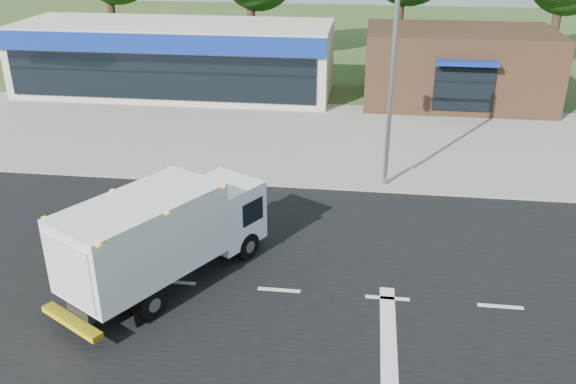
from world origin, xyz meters
name	(u,v)px	position (x,y,z in m)	size (l,w,h in m)	color
ground	(279,290)	(0.00, 0.00, 0.00)	(120.00, 120.00, 0.00)	#385123
road_asphalt	(279,290)	(0.00, 0.00, 0.00)	(60.00, 14.00, 0.02)	black
sidewalk	(309,175)	(0.00, 8.20, 0.06)	(60.00, 2.40, 0.12)	gray
parking_apron	(321,130)	(0.00, 14.00, 0.01)	(60.00, 9.00, 0.02)	gray
lane_markings	(323,323)	(1.35, -1.35, 0.02)	(55.20, 7.00, 0.01)	silver
ems_box_truck	(163,232)	(-3.18, -0.06, 1.67)	(5.03, 6.66, 2.90)	black
emergency_worker	(77,295)	(-4.82, -2.15, 0.87)	(0.66, 0.72, 1.77)	tan
retail_strip_mall	(175,58)	(-9.00, 19.93, 2.01)	(18.00, 6.20, 4.00)	beige
brown_storefront	(458,66)	(7.00, 19.98, 2.00)	(10.00, 6.70, 4.00)	#382316
traffic_signal_pole	(375,59)	(2.35, 7.60, 4.92)	(3.51, 0.25, 8.00)	gray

